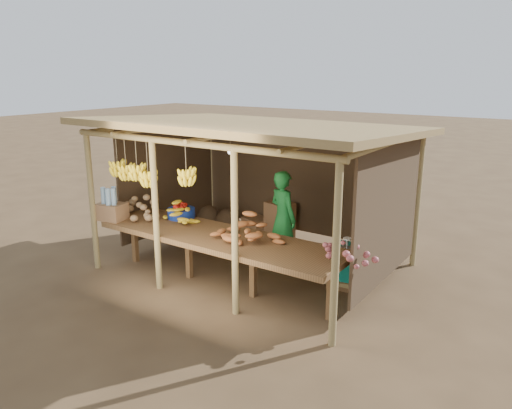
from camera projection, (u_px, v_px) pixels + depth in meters
The scene contains 13 objects.
ground at pixel (256, 266), 8.18m from camera, with size 60.00×60.00×0.00m, color brown.
stall_structure at pixel (253, 149), 7.75m from camera, with size 4.70×3.50×2.43m.
counter at pixel (219, 239), 7.23m from camera, with size 3.90×1.05×0.80m.
potato_heap at pixel (139, 205), 8.10m from camera, with size 1.13×0.68×0.37m, color #97764E, non-canonical shape.
sweet_potato_heap at pixel (240, 229), 6.91m from camera, with size 1.01×0.61×0.36m, color #AC5F2C, non-canonical shape.
onion_heap at pixel (339, 250), 6.11m from camera, with size 0.84×0.51×0.36m, color #B7585B, non-canonical shape.
banana_pile at pixel (176, 213), 7.72m from camera, with size 0.61×0.37×0.35m, color yellow, non-canonical shape.
tomato_basin at pixel (181, 212), 8.05m from camera, with size 0.44×0.44×0.23m.
bottle_box at pixel (112, 207), 7.93m from camera, with size 0.47×0.40×0.53m.
vendor at pixel (283, 218), 8.13m from camera, with size 0.57×0.37×1.56m, color #1B7C30.
tarp_crate at pixel (351, 266), 7.34m from camera, with size 0.71×0.63×0.78m.
carton_stack at pixel (272, 224), 9.30m from camera, with size 1.08×0.50×0.75m.
burlap_sacks at pixel (218, 221), 9.63m from camera, with size 0.95×0.50×0.67m.
Camera 1 is at (4.30, -6.30, 3.12)m, focal length 35.00 mm.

